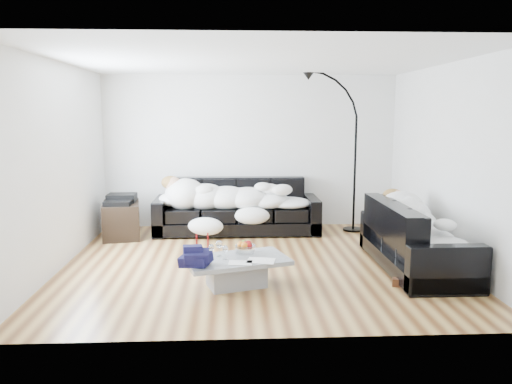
{
  "coord_description": "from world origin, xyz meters",
  "views": [
    {
      "loc": [
        -0.33,
        -6.35,
        1.95
      ],
      "look_at": [
        0.0,
        0.3,
        0.9
      ],
      "focal_mm": 35.0,
      "sensor_mm": 36.0,
      "label": 1
    }
  ],
  "objects_px": {
    "sleeper_right": "(417,219)",
    "coffee_table": "(237,272)",
    "sleeper_back": "(237,194)",
    "candle_left": "(197,244)",
    "av_cabinet": "(121,220)",
    "wine_glass_a": "(219,249)",
    "candle_right": "(208,243)",
    "shoes": "(409,280)",
    "stereo": "(121,199)",
    "sofa_back": "(237,206)",
    "sofa_right": "(416,236)",
    "floor_lamp": "(355,162)",
    "fruit_bowl": "(245,247)",
    "wine_glass_b": "(211,251)",
    "wine_glass_c": "(225,252)"
  },
  "relations": [
    {
      "from": "candle_left",
      "to": "av_cabinet",
      "type": "distance_m",
      "value": 2.6
    },
    {
      "from": "candle_right",
      "to": "shoes",
      "type": "relative_size",
      "value": 0.5
    },
    {
      "from": "coffee_table",
      "to": "wine_glass_c",
      "type": "distance_m",
      "value": 0.28
    },
    {
      "from": "fruit_bowl",
      "to": "wine_glass_a",
      "type": "relative_size",
      "value": 1.31
    },
    {
      "from": "candle_left",
      "to": "sofa_back",
      "type": "bearing_deg",
      "value": 78.62
    },
    {
      "from": "candle_left",
      "to": "floor_lamp",
      "type": "height_order",
      "value": "floor_lamp"
    },
    {
      "from": "wine_glass_b",
      "to": "coffee_table",
      "type": "bearing_deg",
      "value": -1.02
    },
    {
      "from": "sofa_right",
      "to": "wine_glass_b",
      "type": "bearing_deg",
      "value": 102.33
    },
    {
      "from": "fruit_bowl",
      "to": "candle_right",
      "type": "bearing_deg",
      "value": 171.77
    },
    {
      "from": "wine_glass_a",
      "to": "floor_lamp",
      "type": "relative_size",
      "value": 0.08
    },
    {
      "from": "sleeper_right",
      "to": "shoes",
      "type": "xyz_separation_m",
      "value": [
        -0.29,
        -0.61,
        -0.59
      ]
    },
    {
      "from": "floor_lamp",
      "to": "sleeper_right",
      "type": "bearing_deg",
      "value": -98.83
    },
    {
      "from": "wine_glass_a",
      "to": "candle_left",
      "type": "relative_size",
      "value": 0.77
    },
    {
      "from": "wine_glass_b",
      "to": "floor_lamp",
      "type": "relative_size",
      "value": 0.07
    },
    {
      "from": "fruit_bowl",
      "to": "wine_glass_b",
      "type": "xyz_separation_m",
      "value": [
        -0.39,
        -0.2,
        0.01
      ]
    },
    {
      "from": "coffee_table",
      "to": "fruit_bowl",
      "type": "xyz_separation_m",
      "value": [
        0.11,
        0.21,
        0.24
      ]
    },
    {
      "from": "sofa_right",
      "to": "coffee_table",
      "type": "bearing_deg",
      "value": 103.93
    },
    {
      "from": "sofa_right",
      "to": "candle_left",
      "type": "bearing_deg",
      "value": 97.97
    },
    {
      "from": "coffee_table",
      "to": "stereo",
      "type": "height_order",
      "value": "stereo"
    },
    {
      "from": "coffee_table",
      "to": "shoes",
      "type": "distance_m",
      "value": 1.99
    },
    {
      "from": "fruit_bowl",
      "to": "wine_glass_a",
      "type": "xyz_separation_m",
      "value": [
        -0.3,
        -0.12,
        0.02
      ]
    },
    {
      "from": "wine_glass_a",
      "to": "candle_right",
      "type": "distance_m",
      "value": 0.23
    },
    {
      "from": "candle_left",
      "to": "av_cabinet",
      "type": "xyz_separation_m",
      "value": [
        -1.35,
        2.21,
        -0.17
      ]
    },
    {
      "from": "sofa_back",
      "to": "stereo",
      "type": "xyz_separation_m",
      "value": [
        -1.84,
        -0.24,
        0.18
      ]
    },
    {
      "from": "sleeper_back",
      "to": "sleeper_right",
      "type": "relative_size",
      "value": 1.28
    },
    {
      "from": "sofa_back",
      "to": "floor_lamp",
      "type": "xyz_separation_m",
      "value": [
        1.96,
        0.03,
        0.73
      ]
    },
    {
      "from": "candle_left",
      "to": "wine_glass_a",
      "type": "bearing_deg",
      "value": -20.43
    },
    {
      "from": "sofa_back",
      "to": "sleeper_right",
      "type": "relative_size",
      "value": 1.51
    },
    {
      "from": "sofa_right",
      "to": "wine_glass_b",
      "type": "relative_size",
      "value": 12.91
    },
    {
      "from": "stereo",
      "to": "wine_glass_b",
      "type": "bearing_deg",
      "value": -58.46
    },
    {
      "from": "sofa_right",
      "to": "candle_right",
      "type": "xyz_separation_m",
      "value": [
        -2.61,
        -0.29,
        0.03
      ]
    },
    {
      "from": "sofa_right",
      "to": "av_cabinet",
      "type": "xyz_separation_m",
      "value": [
        -4.08,
        1.83,
        -0.14
      ]
    },
    {
      "from": "sofa_back",
      "to": "wine_glass_c",
      "type": "height_order",
      "value": "sofa_back"
    },
    {
      "from": "sleeper_right",
      "to": "fruit_bowl",
      "type": "bearing_deg",
      "value": 99.37
    },
    {
      "from": "coffee_table",
      "to": "shoes",
      "type": "bearing_deg",
      "value": -1.24
    },
    {
      "from": "coffee_table",
      "to": "av_cabinet",
      "type": "distance_m",
      "value": 3.0
    },
    {
      "from": "wine_glass_a",
      "to": "shoes",
      "type": "relative_size",
      "value": 0.4
    },
    {
      "from": "av_cabinet",
      "to": "stereo",
      "type": "distance_m",
      "value": 0.34
    },
    {
      "from": "sofa_back",
      "to": "coffee_table",
      "type": "bearing_deg",
      "value": -90.78
    },
    {
      "from": "sleeper_right",
      "to": "fruit_bowl",
      "type": "distance_m",
      "value": 2.21
    },
    {
      "from": "candle_left",
      "to": "floor_lamp",
      "type": "distance_m",
      "value": 3.56
    },
    {
      "from": "sofa_right",
      "to": "shoes",
      "type": "bearing_deg",
      "value": 154.52
    },
    {
      "from": "shoes",
      "to": "stereo",
      "type": "xyz_separation_m",
      "value": [
        -3.79,
        2.44,
        0.57
      ]
    },
    {
      "from": "sleeper_back",
      "to": "candle_left",
      "type": "distance_m",
      "value": 2.46
    },
    {
      "from": "sofa_back",
      "to": "shoes",
      "type": "bearing_deg",
      "value": -53.95
    },
    {
      "from": "wine_glass_a",
      "to": "candle_left",
      "type": "xyz_separation_m",
      "value": [
        -0.26,
        0.1,
        0.03
      ]
    },
    {
      "from": "shoes",
      "to": "sofa_right",
      "type": "bearing_deg",
      "value": 93.46
    },
    {
      "from": "sleeper_right",
      "to": "coffee_table",
      "type": "xyz_separation_m",
      "value": [
        -2.27,
        -0.56,
        -0.47
      ]
    },
    {
      "from": "candle_right",
      "to": "candle_left",
      "type": "bearing_deg",
      "value": -144.62
    },
    {
      "from": "coffee_table",
      "to": "stereo",
      "type": "bearing_deg",
      "value": 127.0
    }
  ]
}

